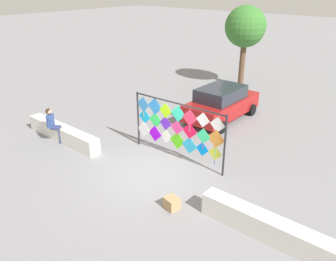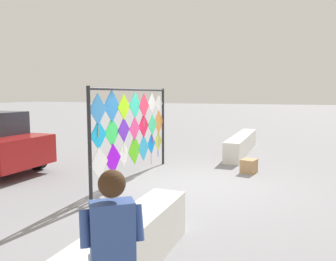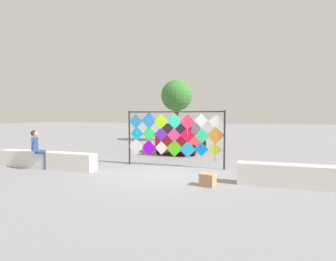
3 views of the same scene
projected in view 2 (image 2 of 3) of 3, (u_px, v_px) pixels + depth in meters
The scene contains 5 objects.
ground at pixel (190, 185), 7.60m from camera, with size 120.00×120.00×0.00m, color gray.
plaza_ledge_right at pixel (242, 144), 11.71m from camera, with size 4.23×0.50×0.64m, color silver.
kite_display_rack at pixel (134, 124), 7.89m from camera, with size 3.97×0.18×2.24m.
seated_vendor at pixel (111, 237), 2.82m from camera, with size 0.72×0.68×1.49m.
cardboard_box_large at pixel (249, 166), 8.80m from camera, with size 0.41×0.37×0.36m, color tan.
Camera 2 is at (-7.10, -2.21, 2.10)m, focal length 35.46 mm.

